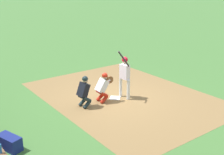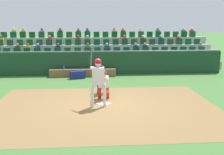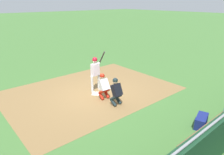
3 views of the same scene
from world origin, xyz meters
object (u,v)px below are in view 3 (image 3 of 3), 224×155
Objects in this scene: home_plate_marker at (96,94)px; batter_at_plate at (95,70)px; equipment_duffel_bag at (201,121)px; dugout_bench at (212,130)px; home_plate_umpire at (116,90)px; catcher_crouching at (104,85)px.

batter_at_plate reaches higher than home_plate_marker.
home_plate_marker is 0.54× the size of equipment_duffel_bag.
home_plate_marker is 5.57m from dugout_bench.
home_plate_umpire reaches higher than dugout_bench.
home_plate_marker is at bearing 86.64° from equipment_duffel_bag.
batter_at_plate reaches higher than catcher_crouching.
dugout_bench is (0.94, -5.48, 0.20)m from home_plate_marker.
batter_at_plate is 5.44m from equipment_duffel_bag.
equipment_duffel_bag is (1.01, -5.26, -0.92)m from batter_at_plate.
home_plate_marker is at bearing 99.75° from dugout_bench.
batter_at_plate reaches higher than dugout_bench.
equipment_duffel_bag is at bearing -69.79° from home_plate_umpire.
catcher_crouching is (-0.23, -0.94, -0.44)m from batter_at_plate.
home_plate_umpire is 0.34× the size of dugout_bench.
catcher_crouching is at bearing -103.90° from batter_at_plate.
home_plate_marker is 0.11× the size of dugout_bench.
home_plate_umpire is (-0.02, -1.52, 0.69)m from home_plate_marker.
equipment_duffel_bag is (1.25, -4.32, -0.49)m from catcher_crouching.
dugout_bench is (0.96, -3.96, -0.49)m from home_plate_umpire.
home_plate_marker is 1.19m from batter_at_plate.
dugout_bench reaches higher than equipment_duffel_bag.
dugout_bench is at bearing -78.92° from catcher_crouching.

